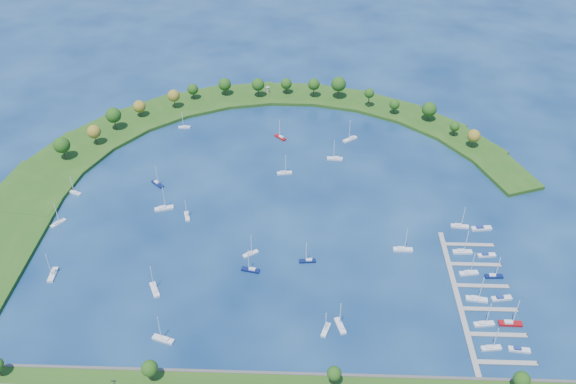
{
  "coord_description": "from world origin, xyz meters",
  "views": [
    {
      "loc": [
        13.3,
        -236.31,
        182.5
      ],
      "look_at": [
        5.0,
        5.0,
        4.0
      ],
      "focal_mm": 37.04,
      "sensor_mm": 36.0,
      "label": 1
    }
  ],
  "objects_px": {
    "moored_boat_9": "(155,289)",
    "moored_boat_10": "(251,269)",
    "moored_boat_15": "(403,249)",
    "docked_boat_7": "(494,276)",
    "moored_boat_6": "(340,325)",
    "docked_boat_11": "(481,228)",
    "moored_boat_13": "(326,329)",
    "moored_boat_14": "(53,274)",
    "moored_boat_2": "(187,216)",
    "moored_boat_4": "(250,253)",
    "moored_boat_3": "(307,260)",
    "docked_boat_4": "(476,299)",
    "dock_system": "(475,297)",
    "moored_boat_16": "(280,137)",
    "moored_boat_0": "(335,158)",
    "docked_boat_5": "(501,298)",
    "docked_boat_8": "(462,251)",
    "docked_boat_6": "(469,272)",
    "moored_boat_1": "(75,192)",
    "moored_boat_11": "(58,223)",
    "moored_boat_5": "(163,339)",
    "docked_boat_1": "(519,350)",
    "harbor_tower": "(268,90)",
    "moored_boat_12": "(157,183)",
    "docked_boat_9": "(486,255)",
    "moored_boat_8": "(350,139)",
    "docked_boat_3": "(510,323)",
    "moored_boat_7": "(284,172)",
    "docked_boat_2": "(484,323)",
    "moored_boat_18": "(164,208)",
    "docked_boat_10": "(460,226)",
    "moored_boat_17": "(184,127)"
  },
  "relations": [
    {
      "from": "harbor_tower",
      "to": "docked_boat_2",
      "type": "distance_m",
      "value": 217.1
    },
    {
      "from": "docked_boat_2",
      "to": "docked_boat_10",
      "type": "relative_size",
      "value": 0.98
    },
    {
      "from": "moored_boat_9",
      "to": "docked_boat_8",
      "type": "height_order",
      "value": "moored_boat_9"
    },
    {
      "from": "moored_boat_11",
      "to": "docked_boat_3",
      "type": "distance_m",
      "value": 208.63
    },
    {
      "from": "docked_boat_1",
      "to": "docked_boat_2",
      "type": "distance_m",
      "value": 16.09
    },
    {
      "from": "moored_boat_11",
      "to": "moored_boat_14",
      "type": "height_order",
      "value": "moored_boat_14"
    },
    {
      "from": "moored_boat_6",
      "to": "docked_boat_11",
      "type": "xyz_separation_m",
      "value": [
        69.32,
        62.37,
        -0.2
      ]
    },
    {
      "from": "moored_boat_12",
      "to": "moored_boat_8",
      "type": "bearing_deg",
      "value": 68.98
    },
    {
      "from": "moored_boat_14",
      "to": "docked_boat_1",
      "type": "relative_size",
      "value": 1.57
    },
    {
      "from": "moored_boat_9",
      "to": "docked_boat_1",
      "type": "relative_size",
      "value": 1.6
    },
    {
      "from": "moored_boat_13",
      "to": "docked_boat_8",
      "type": "bearing_deg",
      "value": 145.89
    },
    {
      "from": "moored_boat_15",
      "to": "docked_boat_7",
      "type": "xyz_separation_m",
      "value": [
        37.33,
        -15.91,
        -0.04
      ]
    },
    {
      "from": "moored_boat_9",
      "to": "moored_boat_10",
      "type": "height_order",
      "value": "moored_boat_9"
    },
    {
      "from": "docked_boat_3",
      "to": "moored_boat_7",
      "type": "bearing_deg",
      "value": 133.58
    },
    {
      "from": "moored_boat_7",
      "to": "moored_boat_12",
      "type": "distance_m",
      "value": 67.46
    },
    {
      "from": "docked_boat_9",
      "to": "moored_boat_5",
      "type": "bearing_deg",
      "value": -165.54
    },
    {
      "from": "moored_boat_5",
      "to": "moored_boat_11",
      "type": "height_order",
      "value": "moored_boat_5"
    },
    {
      "from": "moored_boat_6",
      "to": "docked_boat_5",
      "type": "xyz_separation_m",
      "value": [
        67.44,
        17.21,
        -0.28
      ]
    },
    {
      "from": "moored_boat_9",
      "to": "docked_boat_11",
      "type": "relative_size",
      "value": 1.34
    },
    {
      "from": "moored_boat_1",
      "to": "moored_boat_14",
      "type": "height_order",
      "value": "moored_boat_14"
    },
    {
      "from": "moored_boat_4",
      "to": "docked_boat_3",
      "type": "xyz_separation_m",
      "value": [
        106.51,
        -37.32,
        0.08
      ]
    },
    {
      "from": "harbor_tower",
      "to": "moored_boat_13",
      "type": "xyz_separation_m",
      "value": [
        35.14,
        -198.78,
        -3.18
      ]
    },
    {
      "from": "moored_boat_9",
      "to": "docked_boat_1",
      "type": "height_order",
      "value": "moored_boat_9"
    },
    {
      "from": "moored_boat_11",
      "to": "docked_boat_6",
      "type": "bearing_deg",
      "value": -62.32
    },
    {
      "from": "moored_boat_10",
      "to": "moored_boat_17",
      "type": "distance_m",
      "value": 132.18
    },
    {
      "from": "moored_boat_16",
      "to": "docked_boat_11",
      "type": "relative_size",
      "value": 1.21
    },
    {
      "from": "moored_boat_13",
      "to": "moored_boat_14",
      "type": "relative_size",
      "value": 0.83
    },
    {
      "from": "moored_boat_11",
      "to": "moored_boat_15",
      "type": "xyz_separation_m",
      "value": [
        163.74,
        -13.26,
        0.04
      ]
    },
    {
      "from": "moored_boat_4",
      "to": "docked_boat_4",
      "type": "bearing_deg",
      "value": -48.21
    },
    {
      "from": "moored_boat_9",
      "to": "moored_boat_15",
      "type": "relative_size",
      "value": 1.03
    },
    {
      "from": "moored_boat_9",
      "to": "moored_boat_10",
      "type": "distance_m",
      "value": 41.66
    },
    {
      "from": "moored_boat_2",
      "to": "moored_boat_4",
      "type": "relative_size",
      "value": 1.01
    },
    {
      "from": "moored_boat_10",
      "to": "docked_boat_1",
      "type": "height_order",
      "value": "moored_boat_10"
    },
    {
      "from": "moored_boat_2",
      "to": "dock_system",
      "type": "bearing_deg",
      "value": 52.48
    },
    {
      "from": "moored_boat_13",
      "to": "moored_boat_14",
      "type": "distance_m",
      "value": 120.95
    },
    {
      "from": "moored_boat_0",
      "to": "docked_boat_3",
      "type": "height_order",
      "value": "docked_boat_3"
    },
    {
      "from": "moored_boat_2",
      "to": "moored_boat_3",
      "type": "height_order",
      "value": "moored_boat_3"
    },
    {
      "from": "docked_boat_1",
      "to": "moored_boat_12",
      "type": "bearing_deg",
      "value": 153.58
    },
    {
      "from": "moored_boat_0",
      "to": "docked_boat_5",
      "type": "height_order",
      "value": "moored_boat_0"
    },
    {
      "from": "moored_boat_8",
      "to": "moored_boat_0",
      "type": "bearing_deg",
      "value": 28.12
    },
    {
      "from": "harbor_tower",
      "to": "moored_boat_18",
      "type": "xyz_separation_m",
      "value": [
        -44.11,
        -124.24,
        -3.09
      ]
    },
    {
      "from": "moored_boat_10",
      "to": "moored_boat_14",
      "type": "bearing_deg",
      "value": 16.02
    },
    {
      "from": "docked_boat_11",
      "to": "moored_boat_8",
      "type": "bearing_deg",
      "value": 119.06
    },
    {
      "from": "moored_boat_0",
      "to": "moored_boat_2",
      "type": "height_order",
      "value": "moored_boat_0"
    },
    {
      "from": "docked_boat_1",
      "to": "dock_system",
      "type": "bearing_deg",
      "value": 117.84
    },
    {
      "from": "moored_boat_16",
      "to": "docked_boat_4",
      "type": "height_order",
      "value": "docked_boat_4"
    },
    {
      "from": "moored_boat_3",
      "to": "docked_boat_6",
      "type": "height_order",
      "value": "docked_boat_6"
    },
    {
      "from": "moored_boat_1",
      "to": "docked_boat_9",
      "type": "height_order",
      "value": "moored_boat_1"
    },
    {
      "from": "moored_boat_3",
      "to": "docked_boat_4",
      "type": "distance_m",
      "value": 73.21
    },
    {
      "from": "moored_boat_15",
      "to": "docked_boat_11",
      "type": "height_order",
      "value": "moored_boat_15"
    }
  ]
}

